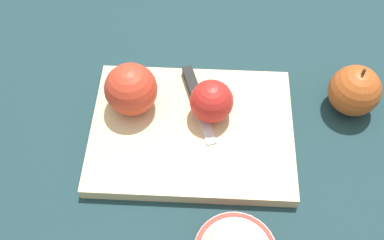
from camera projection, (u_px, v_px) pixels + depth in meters
ground_plane at (192, 134)px, 0.75m from camera, size 4.00×4.00×0.00m
cutting_board at (192, 131)px, 0.74m from camera, size 0.36×0.30×0.02m
apple_half_left at (131, 89)px, 0.72m from camera, size 0.09×0.09×0.09m
apple_half_right at (211, 101)px, 0.71m from camera, size 0.07×0.07×0.07m
knife at (194, 90)px, 0.76m from camera, size 0.04×0.15×0.02m
apple_slice at (220, 89)px, 0.77m from camera, size 0.05×0.05×0.01m
apple_whole at (354, 91)px, 0.74m from camera, size 0.09×0.09×0.10m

